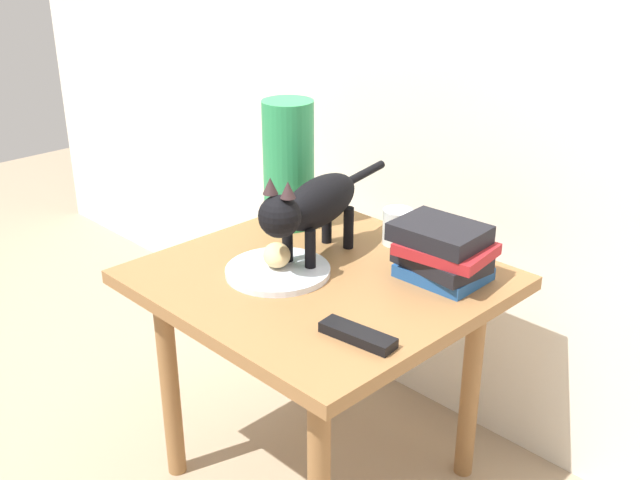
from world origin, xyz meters
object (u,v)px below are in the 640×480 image
green_vase (289,164)px  tv_remote (358,335)px  plate (278,271)px  cat (313,206)px  candle_jar (397,228)px  bread_roll (277,255)px  side_table (320,304)px  book_stack (442,252)px

green_vase → tv_remote: size_ratio=2.09×
green_vase → tv_remote: green_vase is taller
plate → cat: bearing=87.5°
cat → candle_jar: cat is taller
bread_roll → cat: cat is taller
plate → cat: size_ratio=0.48×
side_table → tv_remote: bearing=-30.7°
cat → book_stack: size_ratio=2.19×
green_vase → book_stack: bearing=2.9°
plate → cat: 0.16m
bread_roll → cat: bearing=80.8°
plate → candle_jar: size_ratio=2.69×
bread_roll → book_stack: bearing=39.8°
cat → candle_jar: 0.24m
cat → candle_jar: bearing=71.5°
bread_roll → plate: bearing=-33.1°
green_vase → cat: bearing=-29.2°
side_table → bread_roll: size_ratio=8.71×
plate → green_vase: bearing=132.3°
side_table → book_stack: (0.20, 0.17, 0.14)m
cat → book_stack: 0.30m
green_vase → tv_remote: bearing=-30.2°
side_table → plate: plate is taller
side_table → candle_jar: (0.01, 0.25, 0.11)m
candle_jar → tv_remote: bearing=-59.1°
cat → green_vase: 0.23m
plate → candle_jar: candle_jar is taller
green_vase → candle_jar: bearing=20.5°
bread_roll → candle_jar: size_ratio=0.94×
side_table → candle_jar: candle_jar is taller
book_stack → cat: bearing=-152.7°
plate → green_vase: 0.32m
side_table → plate: 0.12m
side_table → green_vase: 0.38m
tv_remote → cat: bearing=142.0°
candle_jar → tv_remote: 0.46m
cat → candle_jar: size_ratio=5.55×
cat → green_vase: bearing=150.8°
bread_roll → book_stack: size_ratio=0.37×
bread_roll → green_vase: (-0.18, 0.20, 0.12)m
cat → side_table: bearing=-31.3°
candle_jar → green_vase: bearing=-159.5°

